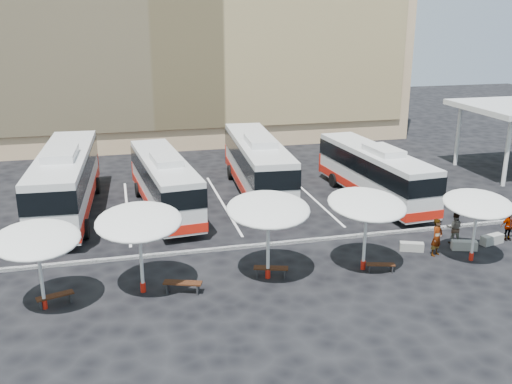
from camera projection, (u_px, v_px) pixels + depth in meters
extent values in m
plane|color=black|center=(251.00, 251.00, 29.29)|extent=(120.00, 120.00, 0.00)
cube|color=tan|center=(174.00, 4.00, 55.15)|extent=(42.00, 18.00, 25.00)
cube|color=tan|center=(186.00, 9.00, 46.88)|extent=(40.00, 0.30, 20.00)
cylinder|color=silver|center=(507.00, 153.00, 39.61)|extent=(0.30, 0.30, 4.80)
cylinder|color=silver|center=(458.00, 136.00, 45.17)|extent=(0.30, 0.30, 4.80)
cube|color=black|center=(249.00, 246.00, 29.73)|extent=(34.00, 0.25, 0.15)
cube|color=white|center=(24.00, 218.00, 33.95)|extent=(0.15, 12.00, 0.01)
cube|color=white|center=(127.00, 210.00, 35.32)|extent=(0.15, 12.00, 0.01)
cube|color=white|center=(222.00, 203.00, 36.69)|extent=(0.15, 12.00, 0.01)
cube|color=white|center=(311.00, 196.00, 38.06)|extent=(0.15, 12.00, 0.01)
cube|color=white|center=(393.00, 190.00, 39.43)|extent=(0.15, 12.00, 0.01)
cube|color=silver|center=(66.00, 180.00, 34.15)|extent=(3.43, 13.31, 3.30)
cube|color=black|center=(65.00, 169.00, 33.95)|extent=(3.50, 13.38, 1.21)
cube|color=red|center=(68.00, 199.00, 34.52)|extent=(3.50, 13.38, 0.60)
cube|color=red|center=(78.00, 165.00, 40.58)|extent=(2.82, 0.37, 1.54)
cube|color=silver|center=(60.00, 154.00, 32.56)|extent=(1.93, 3.38, 0.44)
cylinder|color=black|center=(54.00, 188.00, 37.99)|extent=(0.44, 1.12, 1.10)
cylinder|color=black|center=(96.00, 186.00, 38.48)|extent=(0.44, 1.12, 1.10)
cylinder|color=black|center=(32.00, 233.00, 30.27)|extent=(0.44, 1.12, 1.10)
cylinder|color=black|center=(85.00, 229.00, 30.76)|extent=(0.44, 1.12, 1.10)
cube|color=silver|center=(164.00, 181.00, 34.80)|extent=(3.48, 11.63, 2.86)
cube|color=black|center=(164.00, 172.00, 34.62)|extent=(3.55, 11.69, 1.05)
cube|color=red|center=(165.00, 198.00, 35.11)|extent=(3.55, 11.69, 0.52)
cube|color=red|center=(150.00, 170.00, 40.16)|extent=(2.45, 0.43, 1.34)
cube|color=silver|center=(166.00, 159.00, 33.45)|extent=(1.80, 3.00, 0.38)
cylinder|color=black|center=(138.00, 190.00, 37.84)|extent=(0.42, 0.98, 0.95)
cylinder|color=black|center=(174.00, 186.00, 38.59)|extent=(0.42, 0.98, 0.95)
cylinder|color=black|center=(157.00, 226.00, 31.40)|extent=(0.42, 0.98, 0.95)
cylinder|color=black|center=(199.00, 221.00, 32.16)|extent=(0.42, 0.98, 0.95)
cube|color=silver|center=(257.00, 164.00, 38.11)|extent=(3.40, 12.77, 3.16)
cube|color=black|center=(257.00, 155.00, 37.92)|extent=(3.47, 12.84, 1.16)
cube|color=red|center=(257.00, 180.00, 38.46)|extent=(3.47, 12.84, 0.58)
cube|color=red|center=(243.00, 153.00, 44.28)|extent=(2.70, 0.38, 1.47)
cube|color=silver|center=(260.00, 141.00, 36.58)|extent=(1.88, 3.26, 0.42)
cylinder|color=black|center=(231.00, 172.00, 41.80)|extent=(0.43, 1.07, 1.05)
cylinder|color=black|center=(266.00, 170.00, 42.25)|extent=(0.43, 1.07, 1.05)
cylinder|color=black|center=(249.00, 207.00, 34.39)|extent=(0.43, 1.07, 1.05)
cylinder|color=black|center=(291.00, 204.00, 34.84)|extent=(0.43, 1.07, 1.05)
cube|color=silver|center=(374.00, 172.00, 36.85)|extent=(3.27, 11.72, 2.89)
cube|color=black|center=(375.00, 163.00, 36.68)|extent=(3.34, 11.78, 1.06)
cube|color=red|center=(373.00, 187.00, 37.17)|extent=(3.34, 11.78, 0.53)
cube|color=red|center=(335.00, 161.00, 42.31)|extent=(2.48, 0.38, 1.35)
cube|color=silver|center=(384.00, 150.00, 35.48)|extent=(1.76, 3.00, 0.39)
cylinder|color=black|center=(334.00, 180.00, 39.97)|extent=(0.41, 0.99, 0.96)
cylinder|color=black|center=(364.00, 177.00, 40.69)|extent=(0.41, 0.99, 0.96)
cylinder|color=black|center=(387.00, 213.00, 33.42)|extent=(0.41, 0.99, 0.96)
cylinder|color=black|center=(423.00, 209.00, 34.13)|extent=(0.41, 0.99, 0.96)
cylinder|color=silver|center=(41.00, 275.00, 23.17)|extent=(0.17, 0.17, 3.04)
cylinder|color=red|center=(45.00, 304.00, 23.56)|extent=(0.26, 0.26, 0.41)
ellipsoid|color=silver|center=(37.00, 239.00, 22.69)|extent=(4.08, 4.12, 1.04)
cylinder|color=silver|center=(141.00, 258.00, 24.55)|extent=(0.17, 0.17, 3.25)
cylinder|color=red|center=(143.00, 287.00, 24.97)|extent=(0.27, 0.27, 0.43)
ellipsoid|color=silver|center=(139.00, 221.00, 24.04)|extent=(4.19, 4.23, 1.11)
cylinder|color=silver|center=(268.00, 245.00, 25.84)|extent=(0.17, 0.17, 3.32)
cylinder|color=red|center=(268.00, 274.00, 26.27)|extent=(0.26, 0.26, 0.44)
ellipsoid|color=silver|center=(268.00, 209.00, 25.33)|extent=(4.09, 4.13, 1.14)
cylinder|color=silver|center=(365.00, 238.00, 26.75)|extent=(0.18, 0.18, 3.23)
cylinder|color=red|center=(363.00, 265.00, 27.17)|extent=(0.28, 0.28, 0.43)
ellipsoid|color=silver|center=(367.00, 204.00, 26.25)|extent=(4.30, 4.33, 1.11)
cylinder|color=silver|center=(474.00, 233.00, 27.80)|extent=(0.17, 0.17, 2.91)
cylinder|color=red|center=(471.00, 256.00, 28.18)|extent=(0.26, 0.26, 0.39)
ellipsoid|color=silver|center=(478.00, 204.00, 27.34)|extent=(4.06, 4.09, 1.00)
cube|color=black|center=(55.00, 296.00, 23.78)|extent=(1.56, 0.84, 0.06)
cube|color=black|center=(41.00, 304.00, 23.55)|extent=(0.17, 0.38, 0.40)
cube|color=black|center=(70.00, 297.00, 24.15)|extent=(0.17, 0.38, 0.40)
cube|color=black|center=(183.00, 283.00, 24.81)|extent=(1.73, 0.98, 0.07)
cube|color=black|center=(168.00, 287.00, 24.94)|extent=(0.20, 0.42, 0.45)
cube|color=black|center=(198.00, 289.00, 24.82)|extent=(0.20, 0.42, 0.45)
cube|color=black|center=(271.00, 268.00, 26.30)|extent=(1.64, 0.88, 0.06)
cube|color=black|center=(257.00, 272.00, 26.41)|extent=(0.18, 0.40, 0.42)
cube|color=black|center=(285.00, 273.00, 26.34)|extent=(0.18, 0.40, 0.42)
cube|color=black|center=(381.00, 264.00, 26.84)|extent=(1.38, 0.71, 0.05)
cube|color=black|center=(369.00, 268.00, 26.93)|extent=(0.14, 0.34, 0.36)
cube|color=black|center=(392.00, 269.00, 26.89)|extent=(0.14, 0.34, 0.36)
cube|color=gray|center=(412.00, 247.00, 29.28)|extent=(1.26, 0.81, 0.45)
cube|color=gray|center=(464.00, 245.00, 29.41)|extent=(1.35, 0.81, 0.48)
cube|color=gray|center=(492.00, 239.00, 30.15)|extent=(1.39, 0.73, 0.50)
imported|color=black|center=(437.00, 237.00, 28.55)|extent=(0.84, 0.73, 1.93)
imported|color=black|center=(455.00, 228.00, 30.03)|extent=(1.03, 0.94, 1.72)
imported|color=black|center=(508.00, 226.00, 30.52)|extent=(0.93, 0.40, 1.57)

